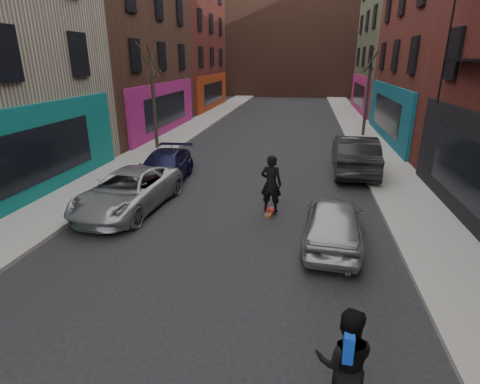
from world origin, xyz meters
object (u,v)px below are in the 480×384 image
at_px(parked_left_far, 128,191).
at_px(skateboarder, 271,184).
at_px(tree_right_far, 368,83).
at_px(parked_right_far, 333,222).
at_px(parked_left_end, 164,168).
at_px(parked_right_end, 354,154).
at_px(pedestrian, 345,362).
at_px(skateboard, 270,212).
at_px(tree_left_far, 153,90).

xyz_separation_m(parked_left_far, skateboarder, (4.95, 0.40, 0.40)).
distance_m(tree_right_far, parked_right_far, 16.90).
bearing_deg(parked_left_far, parked_right_far, -7.71).
bearing_deg(parked_left_far, parked_left_end, 91.66).
height_order(parked_left_far, parked_right_end, parked_right_end).
bearing_deg(tree_right_far, parked_left_far, -123.61).
xyz_separation_m(parked_left_end, pedestrian, (6.56, -10.10, 0.24)).
height_order(tree_right_far, parked_right_end, tree_right_far).
distance_m(parked_left_far, skateboard, 5.01).
xyz_separation_m(tree_right_far, parked_left_end, (-9.76, -11.83, -2.87)).
relative_size(tree_left_far, parked_left_far, 1.31).
xyz_separation_m(parked_left_far, parked_right_end, (8.31, 6.08, 0.17)).
bearing_deg(pedestrian, parked_right_far, -88.32).
bearing_deg(skateboarder, skateboard, -0.00).
height_order(tree_left_far, parked_left_end, tree_left_far).
relative_size(parked_right_end, skateboarder, 2.64).
bearing_deg(pedestrian, tree_left_far, -56.25).
xyz_separation_m(parked_left_far, skateboard, (4.95, 0.40, -0.64)).
height_order(parked_left_end, parked_right_far, parked_right_far).
height_order(tree_left_far, skateboard, tree_left_far).
bearing_deg(pedestrian, tree_right_far, -94.56).
bearing_deg(parked_right_far, tree_right_far, -95.98).
distance_m(parked_left_far, parked_right_far, 7.07).
xyz_separation_m(tree_left_far, skateboarder, (7.44, -8.51, -2.29)).
relative_size(parked_right_far, skateboard, 4.99).
xyz_separation_m(tree_right_far, skateboarder, (-4.96, -14.51, -2.44)).
relative_size(parked_right_end, pedestrian, 2.92).
relative_size(parked_left_end, skateboarder, 2.29).
bearing_deg(skateboard, tree_left_far, 141.39).
relative_size(parked_left_end, pedestrian, 2.54).
xyz_separation_m(parked_left_end, skateboarder, (4.81, -2.67, 0.43)).
relative_size(tree_right_far, skateboarder, 3.43).
bearing_deg(parked_left_far, pedestrian, -41.94).
bearing_deg(parked_right_far, skateboard, -39.49).
relative_size(tree_right_far, parked_right_far, 1.70).
bearing_deg(tree_right_far, pedestrian, -98.30).
relative_size(parked_right_far, skateboarder, 2.01).
relative_size(parked_left_end, parked_right_far, 1.14).
bearing_deg(tree_right_far, skateboard, -108.86).
bearing_deg(pedestrian, skateboard, -72.96).
distance_m(parked_left_end, parked_right_far, 8.15).
distance_m(tree_left_far, tree_right_far, 13.78).
height_order(parked_left_end, skateboarder, skateboarder).
distance_m(tree_left_far, parked_left_end, 6.96).
bearing_deg(parked_left_end, parked_right_far, -38.16).
bearing_deg(parked_right_end, parked_left_end, 21.67).
distance_m(tree_left_far, skateboarder, 11.53).
distance_m(tree_right_far, parked_left_end, 15.61).
height_order(tree_left_far, tree_right_far, tree_right_far).
xyz_separation_m(tree_right_far, parked_right_end, (-1.60, -8.83, -2.67)).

